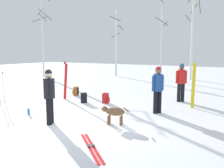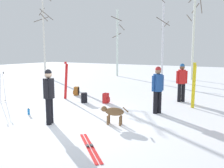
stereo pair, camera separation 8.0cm
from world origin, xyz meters
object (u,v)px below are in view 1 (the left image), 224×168
object	(u,v)px
backpack_0	(106,98)
birch_tree_1	(116,42)
ski_pair_planted_2	(66,81)
birch_tree_2	(162,37)
backpack_2	(76,91)
person_1	(49,93)
person_2	(158,87)
ski_poles_0	(2,86)
person_3	(181,80)
ski_pair_lying_0	(91,147)
birch_tree_0	(42,30)
water_bottle_0	(29,112)
ski_pair_planted_0	(193,86)
birch_tree_3	(192,36)
dog	(114,112)
backpack_1	(84,98)

from	to	relation	value
backpack_0	birch_tree_1	distance (m)	11.62
ski_pair_planted_2	birch_tree_2	world-z (taller)	birch_tree_2
backpack_2	person_1	bearing A→B (deg)	-61.18
person_2	ski_poles_0	world-z (taller)	person_2
person_3	ski_pair_planted_2	distance (m)	5.30
birch_tree_2	ski_pair_lying_0	bearing A→B (deg)	-78.16
person_1	birch_tree_0	distance (m)	14.58
person_3	birch_tree_1	bearing A→B (deg)	133.62
backpack_2	person_2	bearing A→B (deg)	-15.51
ski_pair_lying_0	water_bottle_0	xyz separation A→B (m)	(-3.62, 1.31, 0.10)
ski_pair_planted_0	backpack_0	distance (m)	3.68
ski_pair_planted_0	backpack_0	size ratio (longest dim) A/B	4.13
person_1	ski_pair_planted_0	distance (m)	5.60
backpack_2	birch_tree_1	world-z (taller)	birch_tree_1
ski_pair_planted_2	birch_tree_3	distance (m)	11.66
dog	ski_pair_planted_2	world-z (taller)	ski_pair_planted_2
ski_pair_planted_2	person_2	bearing A→B (deg)	-4.22
person_2	birch_tree_3	size ratio (longest dim) A/B	0.26
water_bottle_0	birch_tree_2	size ratio (longest dim) A/B	0.04
person_3	birch_tree_3	xyz separation A→B (m)	(-1.38, 8.72, 2.44)
person_3	water_bottle_0	xyz separation A→B (m)	(-4.16, -4.96, -0.87)
person_3	ski_pair_planted_2	bearing A→B (deg)	-156.57
person_1	backpack_0	bearing A→B (deg)	90.78
person_2	ski_pair_lying_0	bearing A→B (deg)	-94.50
ski_poles_0	birch_tree_3	xyz separation A→B (m)	(5.41, 12.82, 2.69)
water_bottle_0	birch_tree_2	xyz separation A→B (m)	(0.70, 12.58, 3.20)
ski_pair_lying_0	birch_tree_0	world-z (taller)	birch_tree_0
dog	backpack_1	size ratio (longest dim) A/B	1.99
person_3	person_1	bearing A→B (deg)	-116.83
dog	ski_pair_lying_0	distance (m)	1.92
person_3	birch_tree_1	size ratio (longest dim) A/B	0.29
ski_pair_planted_2	birch_tree_0	size ratio (longest dim) A/B	0.23
birch_tree_0	person_3	bearing A→B (deg)	-19.15
backpack_1	birch_tree_3	world-z (taller)	birch_tree_3
ski_poles_0	water_bottle_0	xyz separation A→B (m)	(2.63, -0.86, -0.62)
person_3	ski_poles_0	xyz separation A→B (m)	(-6.79, -4.10, -0.25)
person_3	ski_pair_lying_0	bearing A→B (deg)	-94.97
person_1	dog	world-z (taller)	person_1
ski_pair_planted_2	person_3	bearing A→B (deg)	23.43
backpack_1	person_1	bearing A→B (deg)	-72.77
person_1	ski_pair_planted_2	bearing A→B (deg)	123.38
ski_pair_lying_0	birch_tree_0	distance (m)	16.95
person_2	backpack_1	world-z (taller)	person_2
birch_tree_0	birch_tree_2	world-z (taller)	birch_tree_0
person_3	birch_tree_2	distance (m)	8.69
ski_pair_planted_2	birch_tree_3	world-z (taller)	birch_tree_3
ski_pair_planted_2	birch_tree_2	xyz separation A→B (m)	(1.41, 9.73, 2.44)
dog	ski_pair_lying_0	size ratio (longest dim) A/B	0.60
backpack_1	birch_tree_3	distance (m)	11.73
ski_poles_0	backpack_1	bearing A→B (deg)	29.40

